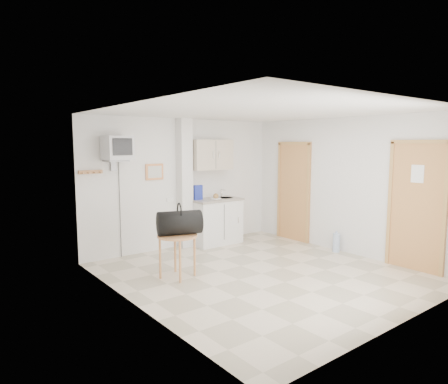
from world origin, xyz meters
TOP-DOWN VIEW (x-y plane):
  - ground at (0.00, 0.00)m, footprint 4.50×4.50m
  - room_envelope at (0.24, 0.09)m, footprint 4.24×4.54m
  - kitchenette at (0.57, 2.00)m, footprint 1.03×0.58m
  - crt_television at (-1.45, 2.02)m, footprint 0.44×0.45m
  - round_table at (-1.12, 0.67)m, footprint 0.61×0.61m
  - duffel_bag at (-1.08, 0.66)m, footprint 0.73×0.54m
  - water_bottle at (1.98, 0.07)m, footprint 0.13×0.13m

SIDE VIEW (x-z plane):
  - ground at x=0.00m, z-range 0.00..0.00m
  - water_bottle at x=1.98m, z-range -0.02..0.38m
  - round_table at x=-1.12m, z-range 0.24..0.90m
  - kitchenette at x=0.57m, z-range -0.25..1.85m
  - duffel_bag at x=-1.08m, z-range 0.60..1.08m
  - room_envelope at x=0.24m, z-range 0.26..2.81m
  - crt_television at x=-1.45m, z-range 0.86..3.01m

